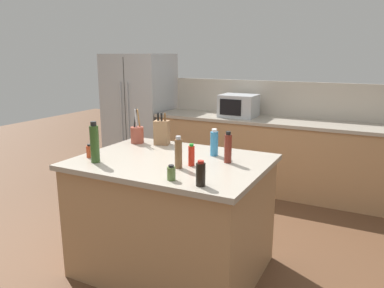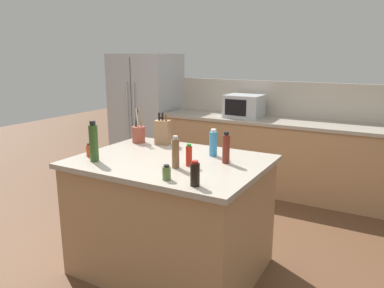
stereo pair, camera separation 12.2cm
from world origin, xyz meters
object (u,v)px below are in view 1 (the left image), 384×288
refrigerator (140,112)px  spice_jar_oregano (171,173)px  pepper_grinder (178,153)px  knife_block (162,132)px  utensil_crock (137,134)px  soy_sauce_bottle (201,174)px  vinegar_bottle (228,148)px  hot_sauce_bottle (191,155)px  olive_oil_bottle (95,143)px  microwave (239,106)px  dish_soap_bottle (214,143)px  spice_jar_paprika (90,151)px

refrigerator → spice_jar_oregano: refrigerator is taller
pepper_grinder → knife_block: bearing=130.8°
knife_block → spice_jar_oregano: bearing=-70.1°
utensil_crock → soy_sauce_bottle: size_ratio=1.95×
pepper_grinder → vinegar_bottle: 0.40m
soy_sauce_bottle → hot_sauce_bottle: bearing=124.8°
spice_jar_oregano → pepper_grinder: bearing=109.1°
olive_oil_bottle → soy_sauce_bottle: olive_oil_bottle is taller
microwave → utensil_crock: 1.88m
pepper_grinder → spice_jar_oregano: pepper_grinder is taller
refrigerator → pepper_grinder: 3.17m
knife_block → hot_sauce_bottle: knife_block is taller
spice_jar_oregano → dish_soap_bottle: 0.69m
refrigerator → olive_oil_bottle: bearing=-61.6°
knife_block → spice_jar_paprika: knife_block is taller
pepper_grinder → spice_jar_paprika: bearing=-174.6°
utensil_crock → olive_oil_bottle: size_ratio=1.01×
spice_jar_paprika → dish_soap_bottle: size_ratio=0.50×
dish_soap_bottle → olive_oil_bottle: bearing=-140.9°
pepper_grinder → microwave: bearing=99.9°
microwave → soy_sauce_bottle: size_ratio=2.83×
microwave → utensil_crock: (-0.31, -1.85, -0.06)m
pepper_grinder → vinegar_bottle: size_ratio=0.98×
vinegar_bottle → spice_jar_paprika: bearing=-160.4°
utensil_crock → microwave: bearing=80.4°
utensil_crock → dish_soap_bottle: 0.82m
utensil_crock → dish_soap_bottle: bearing=-5.9°
olive_oil_bottle → refrigerator: bearing=118.4°
knife_block → utensil_crock: (-0.24, -0.05, -0.03)m
olive_oil_bottle → vinegar_bottle: size_ratio=1.31×
utensil_crock → spice_jar_paprika: 0.59m
refrigerator → knife_block: size_ratio=6.04×
knife_block → olive_oil_bottle: size_ratio=0.92×
refrigerator → olive_oil_bottle: refrigerator is taller
hot_sauce_bottle → soy_sauce_bottle: bearing=-55.2°
refrigerator → spice_jar_paprika: (1.26, -2.49, 0.12)m
refrigerator → soy_sauce_bottle: size_ratio=10.66×
spice_jar_oregano → vinegar_bottle: size_ratio=0.43×
utensil_crock → spice_jar_oregano: (0.82, -0.77, -0.03)m
spice_jar_oregano → olive_oil_bottle: bearing=172.4°
soy_sauce_bottle → refrigerator: bearing=131.0°
dish_soap_bottle → soy_sauce_bottle: bearing=-72.7°
knife_block → vinegar_bottle: bearing=-35.1°
microwave → vinegar_bottle: bearing=-71.9°
dish_soap_bottle → utensil_crock: bearing=174.1°
utensil_crock → spice_jar_oregano: bearing=-43.4°
knife_block → spice_jar_oregano: knife_block is taller
refrigerator → soy_sauce_bottle: 3.57m
olive_oil_bottle → hot_sauce_bottle: bearing=19.9°
soy_sauce_bottle → spice_jar_oregano: bearing=177.0°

